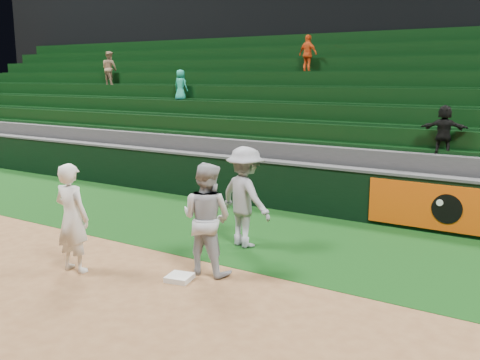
# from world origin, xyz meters

# --- Properties ---
(ground) EXTENTS (70.00, 70.00, 0.00)m
(ground) POSITION_xyz_m (0.00, 0.00, 0.00)
(ground) COLOR brown
(ground) RESTS_ON ground
(foul_grass) EXTENTS (36.00, 4.20, 0.01)m
(foul_grass) POSITION_xyz_m (0.00, 3.00, 0.00)
(foul_grass) COLOR black
(foul_grass) RESTS_ON ground
(upper_deck) EXTENTS (40.00, 12.00, 12.00)m
(upper_deck) POSITION_xyz_m (0.00, 17.45, 6.00)
(upper_deck) COLOR black
(upper_deck) RESTS_ON ground
(first_base) EXTENTS (0.47, 0.47, 0.09)m
(first_base) POSITION_xyz_m (0.18, -0.07, 0.05)
(first_base) COLOR white
(first_base) RESTS_ON ground
(first_baseman) EXTENTS (0.72, 0.49, 1.92)m
(first_baseman) POSITION_xyz_m (-1.67, -0.70, 0.96)
(first_baseman) COLOR white
(first_baseman) RESTS_ON ground
(baserunner) EXTENTS (0.98, 0.78, 1.95)m
(baserunner) POSITION_xyz_m (0.36, 0.49, 0.97)
(baserunner) COLOR #AAADB5
(baserunner) RESTS_ON ground
(base_coach) EXTENTS (1.47, 1.11, 2.01)m
(base_coach) POSITION_xyz_m (0.14, 2.10, 1.01)
(base_coach) COLOR gray
(base_coach) RESTS_ON foul_grass
(field_wall) EXTENTS (36.00, 0.45, 1.25)m
(field_wall) POSITION_xyz_m (0.03, 5.20, 0.63)
(field_wall) COLOR black
(field_wall) RESTS_ON ground
(stadium_seating) EXTENTS (36.00, 5.95, 4.85)m
(stadium_seating) POSITION_xyz_m (-0.01, 8.97, 1.70)
(stadium_seating) COLOR #333335
(stadium_seating) RESTS_ON ground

